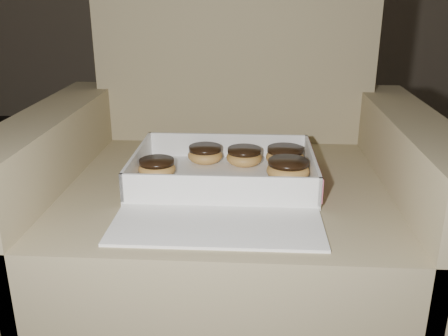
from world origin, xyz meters
TOP-DOWN VIEW (x-y plane):
  - armchair at (0.18, 0.30)m, footprint 0.85×0.71m
  - bakery_box at (0.18, 0.20)m, footprint 0.36×0.42m
  - donut_a at (0.21, 0.31)m, footprint 0.08×0.08m
  - donut_b at (0.30, 0.31)m, footprint 0.08×0.08m
  - donut_c at (0.04, 0.23)m, footprint 0.07×0.07m
  - donut_d at (0.13, 0.32)m, footprint 0.08×0.08m
  - donut_e at (0.30, 0.23)m, footprint 0.08×0.08m
  - crumb_a at (0.02, 0.19)m, footprint 0.01×0.01m
  - crumb_b at (0.26, 0.21)m, footprint 0.01×0.01m
  - crumb_c at (0.23, 0.16)m, footprint 0.01×0.01m
  - crumb_d at (0.09, 0.17)m, footprint 0.01×0.01m
  - crumb_e at (0.31, 0.21)m, footprint 0.01×0.01m

SIDE VIEW (x-z plane):
  - armchair at x=0.18m, z-range -0.16..0.72m
  - crumb_a at x=0.02m, z-range 0.40..0.41m
  - crumb_b at x=0.26m, z-range 0.40..0.41m
  - crumb_c at x=0.23m, z-range 0.40..0.41m
  - crumb_d at x=0.09m, z-range 0.40..0.41m
  - crumb_e at x=0.31m, z-range 0.40..0.41m
  - bakery_box at x=0.18m, z-range 0.38..0.44m
  - donut_c at x=0.04m, z-range 0.40..0.44m
  - donut_d at x=0.13m, z-range 0.40..0.44m
  - donut_a at x=0.21m, z-range 0.40..0.44m
  - donut_b at x=0.30m, z-range 0.40..0.45m
  - donut_e at x=0.30m, z-range 0.40..0.45m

